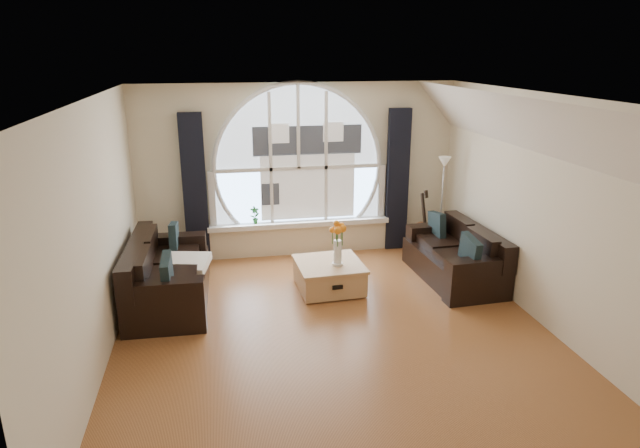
{
  "coord_description": "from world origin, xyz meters",
  "views": [
    {
      "loc": [
        -1.23,
        -5.6,
        3.17
      ],
      "look_at": [
        0.0,
        0.9,
        1.05
      ],
      "focal_mm": 30.71,
      "sensor_mm": 36.0,
      "label": 1
    }
  ],
  "objects_px": {
    "guitar": "(422,221)",
    "coffee_chest": "(329,275)",
    "sofa_right": "(454,253)",
    "floor_lamp": "(441,207)",
    "potted_plant": "(255,215)",
    "vase_flowers": "(338,237)",
    "sofa_left": "(169,274)"
  },
  "relations": [
    {
      "from": "sofa_right",
      "to": "floor_lamp",
      "type": "distance_m",
      "value": 1.07
    },
    {
      "from": "sofa_left",
      "to": "floor_lamp",
      "type": "distance_m",
      "value": 4.27
    },
    {
      "from": "vase_flowers",
      "to": "potted_plant",
      "type": "bearing_deg",
      "value": 122.56
    },
    {
      "from": "coffee_chest",
      "to": "guitar",
      "type": "height_order",
      "value": "guitar"
    },
    {
      "from": "potted_plant",
      "to": "sofa_left",
      "type": "bearing_deg",
      "value": -130.19
    },
    {
      "from": "sofa_left",
      "to": "guitar",
      "type": "relative_size",
      "value": 1.79
    },
    {
      "from": "floor_lamp",
      "to": "potted_plant",
      "type": "height_order",
      "value": "floor_lamp"
    },
    {
      "from": "sofa_left",
      "to": "sofa_right",
      "type": "xyz_separation_m",
      "value": [
        3.95,
        0.02,
        0.0
      ]
    },
    {
      "from": "coffee_chest",
      "to": "guitar",
      "type": "distance_m",
      "value": 2.14
    },
    {
      "from": "sofa_left",
      "to": "coffee_chest",
      "type": "distance_m",
      "value": 2.13
    },
    {
      "from": "floor_lamp",
      "to": "guitar",
      "type": "height_order",
      "value": "floor_lamp"
    },
    {
      "from": "coffee_chest",
      "to": "potted_plant",
      "type": "xyz_separation_m",
      "value": [
        -0.89,
        1.46,
        0.47
      ]
    },
    {
      "from": "coffee_chest",
      "to": "potted_plant",
      "type": "distance_m",
      "value": 1.77
    },
    {
      "from": "sofa_left",
      "to": "guitar",
      "type": "height_order",
      "value": "guitar"
    },
    {
      "from": "guitar",
      "to": "potted_plant",
      "type": "distance_m",
      "value": 2.68
    },
    {
      "from": "sofa_right",
      "to": "guitar",
      "type": "bearing_deg",
      "value": 89.83
    },
    {
      "from": "sofa_right",
      "to": "coffee_chest",
      "type": "bearing_deg",
      "value": 177.44
    },
    {
      "from": "sofa_left",
      "to": "sofa_right",
      "type": "bearing_deg",
      "value": 1.66
    },
    {
      "from": "sofa_left",
      "to": "vase_flowers",
      "type": "height_order",
      "value": "vase_flowers"
    },
    {
      "from": "guitar",
      "to": "floor_lamp",
      "type": "bearing_deg",
      "value": -62.49
    },
    {
      "from": "guitar",
      "to": "vase_flowers",
      "type": "bearing_deg",
      "value": -167.04
    },
    {
      "from": "sofa_right",
      "to": "potted_plant",
      "type": "distance_m",
      "value": 3.09
    },
    {
      "from": "coffee_chest",
      "to": "vase_flowers",
      "type": "height_order",
      "value": "vase_flowers"
    },
    {
      "from": "guitar",
      "to": "coffee_chest",
      "type": "bearing_deg",
      "value": -170.61
    },
    {
      "from": "vase_flowers",
      "to": "potted_plant",
      "type": "height_order",
      "value": "vase_flowers"
    },
    {
      "from": "vase_flowers",
      "to": "potted_plant",
      "type": "xyz_separation_m",
      "value": [
        -0.99,
        1.55,
        -0.09
      ]
    },
    {
      "from": "sofa_right",
      "to": "floor_lamp",
      "type": "relative_size",
      "value": 1.08
    },
    {
      "from": "floor_lamp",
      "to": "guitar",
      "type": "relative_size",
      "value": 1.51
    },
    {
      "from": "vase_flowers",
      "to": "guitar",
      "type": "height_order",
      "value": "vase_flowers"
    },
    {
      "from": "vase_flowers",
      "to": "potted_plant",
      "type": "relative_size",
      "value": 2.53
    },
    {
      "from": "sofa_right",
      "to": "sofa_left",
      "type": "bearing_deg",
      "value": 177.32
    },
    {
      "from": "sofa_left",
      "to": "vase_flowers",
      "type": "xyz_separation_m",
      "value": [
        2.22,
        -0.09,
        0.38
      ]
    }
  ]
}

